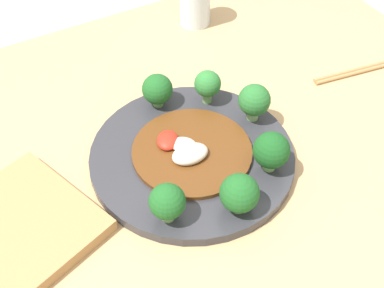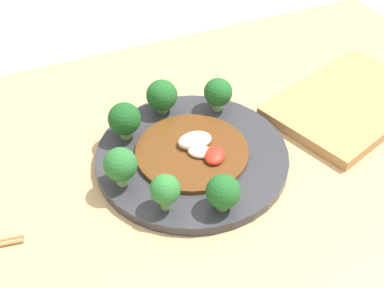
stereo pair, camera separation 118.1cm
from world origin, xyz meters
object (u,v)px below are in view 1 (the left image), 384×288
Objects in this scene: broccoli_north at (239,193)px; broccoli_northwest at (271,151)px; plate at (192,157)px; stirfry_center at (190,151)px; broccoli_south at (157,90)px; broccoli_west at (254,101)px; broccoli_southwest at (208,84)px; chopsticks at (375,67)px; broccoli_northeast at (167,202)px.

broccoli_northwest is (-0.08, -0.04, 0.00)m from broccoli_north.
plate is 1.71× the size of stirfry_center.
broccoli_west is at bearing 138.42° from broccoli_south.
broccoli_southwest reaches higher than chopsticks.
broccoli_northeast is 0.23m from broccoli_south.
broccoli_northeast is 1.05× the size of broccoli_south.
broccoli_north reaches higher than broccoli_south.
broccoli_south is 0.13m from stirfry_center.
broccoli_south is 0.90× the size of broccoli_west.
broccoli_northwest reaches higher than plate.
broccoli_northeast is 0.10m from broccoli_north.
plate is 0.13m from broccoli_south.
broccoli_northeast is at bearing 66.37° from broccoli_south.
broccoli_north reaches higher than chopsticks.
broccoli_northwest and broccoli_west have the same top height.
stirfry_center is at bearing 8.03° from broccoli_west.
broccoli_south is at bearing -23.59° from broccoli_southwest.
broccoli_southwest is 0.24× the size of chopsticks.
broccoli_northwest is at bearing -153.12° from broccoli_north.
broccoli_northeast is 0.94× the size of broccoli_northwest.
broccoli_northwest is at bearing -177.55° from broccoli_northeast.
broccoli_west reaches higher than broccoli_north.
broccoli_southwest is at bearing -133.11° from stirfry_center.
broccoli_northwest is at bearing 91.39° from broccoli_southwest.
broccoli_west is (-0.12, -0.14, 0.00)m from broccoli_north.
broccoli_north is at bearing 89.67° from broccoli_south.
broccoli_south is at bearing -90.33° from broccoli_north.
broccoli_southwest is 0.33× the size of stirfry_center.
broccoli_west reaches higher than broccoli_southwest.
broccoli_north is 0.23m from broccoli_southwest.
broccoli_northeast is (0.09, 0.09, 0.04)m from plate.
broccoli_north is (-0.09, 0.03, -0.00)m from broccoli_northeast.
broccoli_northeast is at bearing 2.45° from broccoli_northwest.
plate is at bearing 8.82° from broccoli_west.
broccoli_northeast is 0.13m from stirfry_center.
stirfry_center reaches higher than chopsticks.
broccoli_north is 0.25× the size of chopsticks.
broccoli_west is at bearing 2.79° from chopsticks.
stirfry_center is at bearing 85.82° from broccoli_south.
plate is 5.34× the size of broccoli_south.
broccoli_north is 0.09m from broccoli_northwest.
broccoli_south is (-0.01, -0.12, 0.04)m from plate.
broccoli_west is 0.13m from stirfry_center.
broccoli_northeast is at bearing 27.14° from broccoli_west.
broccoli_northeast is at bearing 45.44° from plate.
stirfry_center is at bearing -43.23° from broccoli_northwest.
broccoli_southwest is (-0.17, -0.18, 0.00)m from broccoli_northeast.
broccoli_northeast is 0.17m from broccoli_northwest.
broccoli_northeast reaches higher than plate.
broccoli_northeast is at bearing 46.95° from broccoli_southwest.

